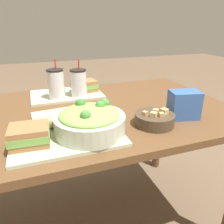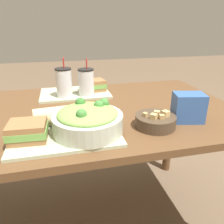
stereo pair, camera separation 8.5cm
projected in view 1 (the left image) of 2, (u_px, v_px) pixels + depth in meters
The scene contains 12 objects.
ground_plane at pixel (90, 222), 1.30m from camera, with size 12.00×12.00×0.00m, color brown.
dining_table at pixel (85, 128), 1.06m from camera, with size 1.43×0.85×0.72m.
tray_near at pixel (68, 137), 0.78m from camera, with size 0.39×0.26×0.01m.
tray_far at pixel (67, 94), 1.24m from camera, with size 0.39×0.26×0.01m.
salad_bowl at pixel (90, 120), 0.78m from camera, with size 0.25×0.25×0.11m.
soup_bowl at pixel (155, 119), 0.88m from camera, with size 0.16×0.16×0.07m.
sandwich_near at pixel (29, 135), 0.71m from camera, with size 0.13×0.11×0.06m.
baguette_near at pixel (53, 118), 0.83m from camera, with size 0.15×0.08×0.07m.
sandwich_far at pixel (85, 86), 1.26m from camera, with size 0.15×0.13×0.06m.
drink_cup_dark at pixel (56, 85), 1.13m from camera, with size 0.09×0.09×0.21m.
drink_cup_red at pixel (79, 84), 1.17m from camera, with size 0.09×0.09×0.20m.
chip_bag at pixel (184, 105), 0.93m from camera, with size 0.14×0.11×0.12m.
Camera 1 is at (-0.20, -0.94, 1.11)m, focal length 35.00 mm.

